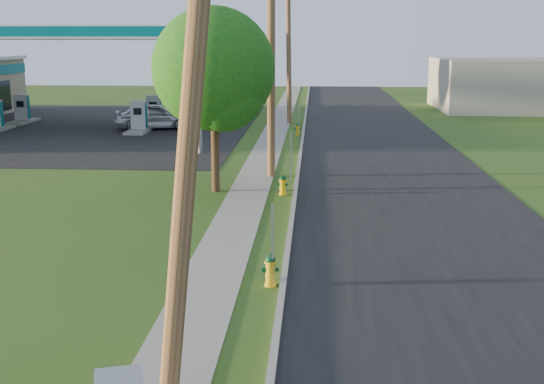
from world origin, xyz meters
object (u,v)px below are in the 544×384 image
(utility_pole_far, at_px, (289,50))
(tree_verge, at_px, (216,74))
(fuel_pump_ne, at_px, (139,120))
(hydrant_mid, at_px, (283,185))
(hydrant_far, at_px, (298,129))
(price_pylon, at_px, (198,42))
(tree_lot, at_px, (231,52))
(utility_pole_mid, at_px, (271,56))
(utility_pole_near, at_px, (191,100))
(fuel_pump_sw, at_px, (22,112))
(hydrant_near, at_px, (270,270))
(car_silver, at_px, (155,116))
(fuel_pump_se, at_px, (154,113))

(utility_pole_far, xyz_separation_m, tree_verge, (-1.81, -20.97, -0.43))
(utility_pole_far, bearing_deg, tree_verge, -94.93)
(utility_pole_far, distance_m, fuel_pump_ne, 10.99)
(tree_verge, bearing_deg, hydrant_mid, -7.92)
(hydrant_mid, relative_size, hydrant_far, 1.02)
(fuel_pump_ne, xyz_separation_m, price_pylon, (5.00, -7.50, 4.71))
(tree_lot, bearing_deg, utility_pole_mid, -79.27)
(utility_pole_mid, relative_size, hydrant_mid, 13.13)
(utility_pole_near, bearing_deg, hydrant_far, 88.50)
(tree_verge, relative_size, hydrant_mid, 9.10)
(utility_pole_far, xyz_separation_m, fuel_pump_ne, (-8.90, -5.00, -4.08))
(fuel_pump_ne, relative_size, fuel_pump_sw, 1.00)
(hydrant_near, bearing_deg, price_pylon, 104.45)
(utility_pole_near, bearing_deg, tree_verge, 96.85)
(utility_pole_near, bearing_deg, utility_pole_far, 90.00)
(tree_lot, relative_size, car_silver, 1.45)
(utility_pole_near, distance_m, fuel_pump_se, 36.34)
(fuel_pump_ne, bearing_deg, utility_pole_far, 29.33)
(hydrant_near, xyz_separation_m, car_silver, (-9.02, 27.10, 0.45))
(fuel_pump_se, distance_m, car_silver, 2.72)
(utility_pole_mid, relative_size, fuel_pump_sw, 3.06)
(tree_verge, distance_m, hydrant_far, 16.02)
(utility_pole_far, bearing_deg, hydrant_far, -82.03)
(utility_pole_far, relative_size, fuel_pump_ne, 2.97)
(utility_pole_mid, height_order, price_pylon, utility_pole_mid)
(fuel_pump_sw, distance_m, hydrant_far, 19.28)
(utility_pole_near, distance_m, tree_verge, 15.15)
(utility_pole_mid, xyz_separation_m, fuel_pump_ne, (-8.90, 13.00, -4.23))
(hydrant_near, bearing_deg, utility_pole_mid, 93.59)
(utility_pole_mid, distance_m, hydrant_near, 13.55)
(fuel_pump_sw, bearing_deg, fuel_pump_ne, -23.96)
(fuel_pump_se, bearing_deg, fuel_pump_ne, -90.00)
(utility_pole_near, relative_size, price_pylon, 1.38)
(car_silver, bearing_deg, fuel_pump_se, 0.56)
(tree_lot, xyz_separation_m, hydrant_far, (5.33, -11.61, -4.22))
(price_pylon, height_order, tree_lot, tree_lot)
(hydrant_far, bearing_deg, utility_pole_mid, -93.69)
(utility_pole_near, height_order, fuel_pump_sw, utility_pole_near)
(fuel_pump_se, relative_size, hydrant_mid, 4.29)
(utility_pole_near, height_order, car_silver, utility_pole_near)
(hydrant_mid, bearing_deg, car_silver, 116.62)
(fuel_pump_ne, height_order, fuel_pump_sw, same)
(hydrant_near, bearing_deg, fuel_pump_ne, 110.65)
(utility_pole_far, relative_size, hydrant_near, 12.05)
(utility_pole_far, relative_size, fuel_pump_se, 2.97)
(utility_pole_mid, height_order, car_silver, utility_pole_mid)
(fuel_pump_se, distance_m, tree_lot, 9.06)
(fuel_pump_ne, relative_size, tree_verge, 0.47)
(utility_pole_far, relative_size, fuel_pump_sw, 2.97)
(hydrant_mid, bearing_deg, fuel_pump_ne, 120.32)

